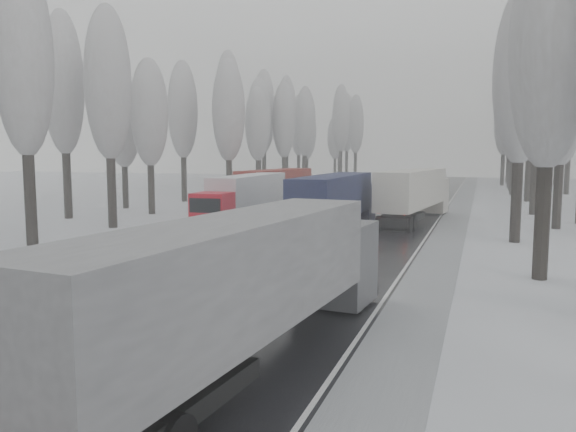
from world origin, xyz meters
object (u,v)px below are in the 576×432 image
Objects in this scene: truck_grey_tarp at (254,278)px; box_truck_distant at (437,180)px; truck_cream_box at (416,191)px; truck_red_red at (271,187)px; truck_red_white at (245,196)px; truck_blue_box at (337,200)px.

box_truck_distant is (-1.56, 84.80, -1.12)m from truck_grey_tarp.
truck_grey_tarp is 35.09m from truck_cream_box.
truck_grey_tarp reaches higher than truck_red_red.
truck_red_white is at bearing 119.37° from truck_grey_tarp.
box_truck_distant is 0.45× the size of truck_red_white.
truck_cream_box reaches higher than truck_red_red.
box_truck_distant is 0.44× the size of truck_red_red.
truck_blue_box reaches higher than truck_red_red.
truck_cream_box is at bearing -82.26° from box_truck_distant.
box_truck_distant is 57.98m from truck_red_white.
truck_grey_tarp is at bearing -83.56° from box_truck_distant.
truck_cream_box reaches higher than truck_blue_box.
truck_blue_box is at bearing 104.45° from truck_grey_tarp.
box_truck_distant is (2.48, 59.41, -1.18)m from truck_blue_box.
truck_red_red reaches higher than box_truck_distant.
truck_grey_tarp is 42.55m from truck_red_red.
box_truck_distant is at bearing 96.46° from truck_grey_tarp.
truck_blue_box reaches higher than box_truck_distant.
truck_blue_box is (-4.04, 25.39, 0.06)m from truck_grey_tarp.
truck_blue_box is 10.70m from truck_cream_box.
truck_red_white is at bearing -72.76° from truck_red_red.
truck_cream_box is at bearing 65.08° from truck_blue_box.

